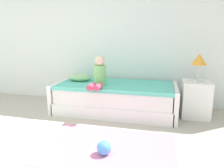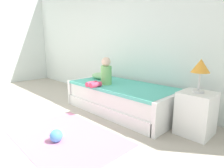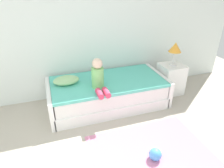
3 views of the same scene
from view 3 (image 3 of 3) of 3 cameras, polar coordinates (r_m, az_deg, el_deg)
wall_rear at (r=3.75m, az=-14.63°, el=16.62°), size 7.20×0.10×2.90m
bed at (r=3.73m, az=-1.21°, el=-2.44°), size 2.11×1.00×0.50m
nightstand at (r=4.28m, az=16.12°, el=1.43°), size 0.44×0.44×0.60m
table_lamp at (r=4.05m, az=17.30°, el=9.52°), size 0.24×0.24×0.45m
child_figure at (r=3.26m, az=-3.84°, el=2.00°), size 0.20×0.51×0.50m
pillow at (r=3.55m, az=-12.72°, el=1.04°), size 0.44×0.30×0.13m
toy_ball at (r=2.84m, az=12.08°, el=-18.71°), size 0.17×0.17×0.17m
area_rug at (r=2.99m, az=10.52°, el=-17.87°), size 1.60×1.10×0.01m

